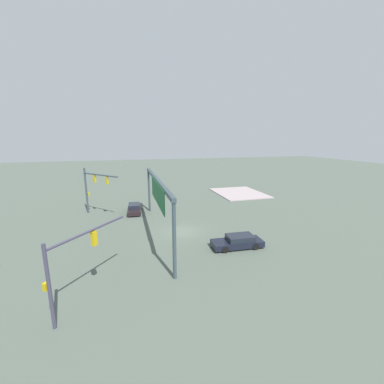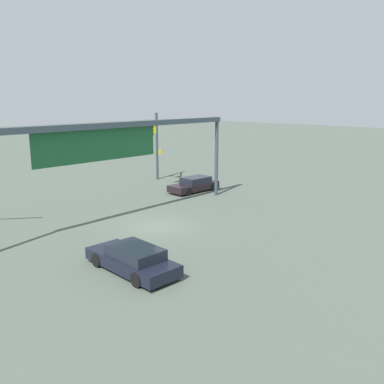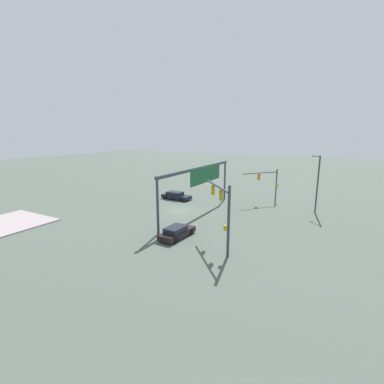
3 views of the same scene
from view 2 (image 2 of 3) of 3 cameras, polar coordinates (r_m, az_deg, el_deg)
name	(u,v)px [view 2 (image 2 of 3)]	position (r m, az deg, el deg)	size (l,w,h in m)	color
ground_plane	(157,226)	(25.82, -4.79, -4.64)	(197.81, 197.81, 0.00)	#4B574C
traffic_signal_near_corner	(155,137)	(38.51, -5.01, 7.47)	(5.34, 4.60, 6.32)	#313D48
overhead_sign_gantry	(118,140)	(26.50, -10.04, 6.93)	(18.43, 0.43, 6.22)	#313F47
sedan_car_approaching	(194,185)	(35.09, 0.31, 1.00)	(4.56, 2.04, 1.21)	black
sedan_car_waiting_far	(133,259)	(19.27, -8.06, -9.02)	(2.15, 4.97, 1.21)	black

